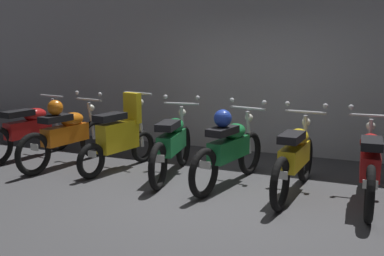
# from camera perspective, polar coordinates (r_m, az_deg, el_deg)

# --- Properties ---
(ground_plane) EXTENTS (80.00, 80.00, 0.00)m
(ground_plane) POSITION_cam_1_polar(r_m,az_deg,el_deg) (5.89, 2.47, -8.82)
(ground_plane) COLOR #424244
(back_wall) EXTENTS (16.00, 0.30, 3.35)m
(back_wall) POSITION_cam_1_polar(r_m,az_deg,el_deg) (8.32, 9.64, 8.50)
(back_wall) COLOR #ADADB2
(back_wall) RESTS_ON ground
(motorbike_slot_0) EXTENTS (0.56, 1.94, 1.03)m
(motorbike_slot_0) POSITION_cam_1_polar(r_m,az_deg,el_deg) (8.32, -19.50, -0.19)
(motorbike_slot_0) COLOR black
(motorbike_slot_0) RESTS_ON ground
(motorbike_slot_1) EXTENTS (0.58, 1.94, 1.15)m
(motorbike_slot_1) POSITION_cam_1_polar(r_m,az_deg,el_deg) (7.60, -15.36, -0.64)
(motorbike_slot_1) COLOR black
(motorbike_slot_1) RESTS_ON ground
(motorbike_slot_2) EXTENTS (0.58, 1.67, 1.18)m
(motorbike_slot_2) POSITION_cam_1_polar(r_m,az_deg,el_deg) (7.19, -8.94, -1.04)
(motorbike_slot_2) COLOR black
(motorbike_slot_2) RESTS_ON ground
(motorbike_slot_3) EXTENTS (0.58, 1.94, 1.15)m
(motorbike_slot_3) POSITION_cam_1_polar(r_m,az_deg,el_deg) (6.78, -2.46, -1.91)
(motorbike_slot_3) COLOR black
(motorbike_slot_3) RESTS_ON ground
(motorbike_slot_4) EXTENTS (0.61, 1.93, 1.15)m
(motorbike_slot_4) POSITION_cam_1_polar(r_m,az_deg,el_deg) (6.35, 4.65, -2.45)
(motorbike_slot_4) COLOR black
(motorbike_slot_4) RESTS_ON ground
(motorbike_slot_5) EXTENTS (0.59, 1.95, 1.15)m
(motorbike_slot_5) POSITION_cam_1_polar(r_m,az_deg,el_deg) (6.11, 12.64, -3.56)
(motorbike_slot_5) COLOR black
(motorbike_slot_5) RESTS_ON ground
(motorbike_slot_6) EXTENTS (0.59, 1.95, 1.15)m
(motorbike_slot_6) POSITION_cam_1_polar(r_m,az_deg,el_deg) (6.03, 21.16, -4.20)
(motorbike_slot_6) COLOR black
(motorbike_slot_6) RESTS_ON ground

